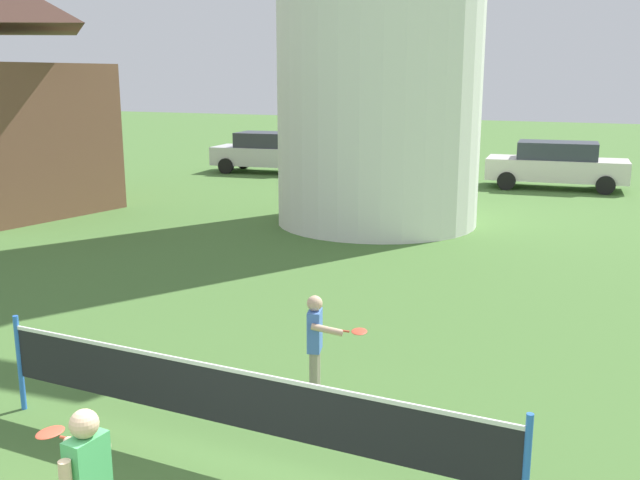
% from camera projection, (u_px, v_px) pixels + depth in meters
% --- Properties ---
extents(tennis_net, '(5.53, 0.06, 1.10)m').
position_uv_depth(tennis_net, '(230.00, 398.00, 6.74)').
color(tennis_net, blue).
rests_on(tennis_net, ground_plane).
extents(player_far, '(0.78, 0.39, 1.21)m').
position_uv_depth(player_far, '(317.00, 339.00, 8.25)').
color(player_far, '#9E937F').
rests_on(player_far, ground_plane).
extents(parked_car_silver, '(4.56, 2.34, 1.56)m').
position_uv_depth(parked_car_silver, '(270.00, 152.00, 27.82)').
color(parked_car_silver, silver).
rests_on(parked_car_silver, ground_plane).
extents(parked_car_green, '(4.19, 2.08, 1.56)m').
position_uv_depth(parked_car_green, '(390.00, 159.00, 25.33)').
color(parked_car_green, '#1E6638').
rests_on(parked_car_green, ground_plane).
extents(parked_car_cream, '(4.65, 2.26, 1.56)m').
position_uv_depth(parked_car_cream, '(557.00, 164.00, 23.79)').
color(parked_car_cream, silver).
rests_on(parked_car_cream, ground_plane).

